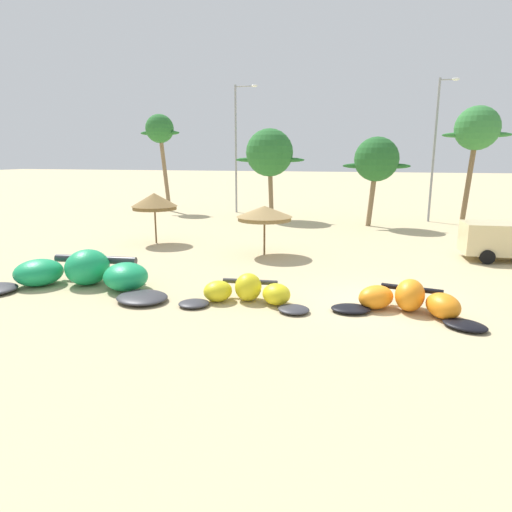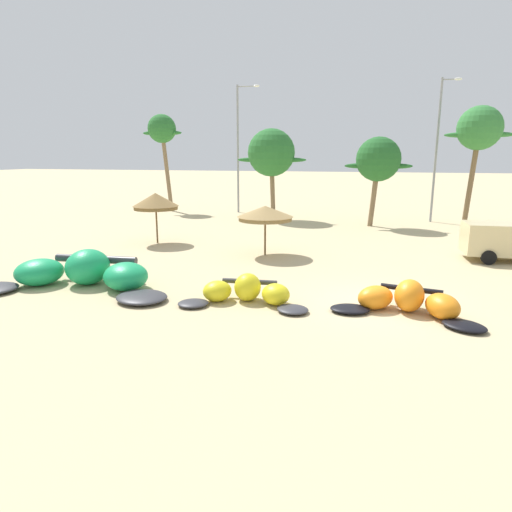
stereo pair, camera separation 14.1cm
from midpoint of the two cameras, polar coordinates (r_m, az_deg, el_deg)
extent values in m
plane|color=#C6B284|center=(16.23, 15.67, -5.95)|extent=(260.00, 260.00, 0.00)
ellipsoid|color=#199E5B|center=(19.77, -25.62, -1.85)|extent=(2.38, 2.46, 1.05)
ellipsoid|color=#199E5B|center=(19.11, -20.38, -1.29)|extent=(1.82, 2.01, 1.41)
ellipsoid|color=#199E5B|center=(17.90, -15.99, -2.49)|extent=(2.48, 2.51, 1.05)
ellipsoid|color=#333338|center=(16.45, -14.07, -5.09)|extent=(2.24, 2.10, 0.28)
cylinder|color=#333338|center=(19.62, -19.47, -0.39)|extent=(3.54, 0.62, 0.32)
cube|color=#333338|center=(18.95, -20.67, -1.42)|extent=(1.34, 0.78, 0.04)
ellipsoid|color=#333338|center=(15.59, -7.72, -5.98)|extent=(1.36, 1.30, 0.20)
ellipsoid|color=yellow|center=(15.95, -4.69, -4.46)|extent=(1.35, 1.39, 0.73)
ellipsoid|color=yellow|center=(15.93, -0.82, -3.96)|extent=(1.03, 1.13, 0.99)
ellipsoid|color=yellow|center=(15.55, 2.78, -4.88)|extent=(1.40, 1.42, 0.73)
ellipsoid|color=#333338|center=(14.91, 4.96, -6.77)|extent=(1.27, 1.19, 0.20)
cylinder|color=#333338|center=(16.25, -0.56, -3.28)|extent=(2.01, 0.34, 0.18)
cube|color=#333338|center=(15.83, -0.89, -4.07)|extent=(0.76, 0.44, 0.04)
ellipsoid|color=black|center=(15.22, 12.12, -6.58)|extent=(1.44, 1.15, 0.21)
ellipsoid|color=orange|center=(15.65, 15.17, -5.10)|extent=(1.60, 1.59, 0.79)
ellipsoid|color=orange|center=(15.73, 19.14, -4.76)|extent=(1.18, 1.46, 1.06)
ellipsoid|color=orange|center=(15.45, 22.85, -5.91)|extent=(1.40, 1.58, 0.79)
ellipsoid|color=black|center=(14.87, 25.19, -8.01)|extent=(1.61, 1.48, 0.21)
cylinder|color=black|center=(16.14, 19.36, -4.00)|extent=(2.01, 0.55, 0.18)
cube|color=black|center=(15.60, 19.08, -4.89)|extent=(0.81, 0.60, 0.04)
cylinder|color=brown|center=(26.89, -12.35, 3.90)|extent=(0.10, 0.10, 2.18)
cone|color=olive|center=(26.72, -12.50, 7.02)|extent=(2.64, 2.64, 0.76)
cylinder|color=brown|center=(26.77, -12.45, 5.99)|extent=(2.51, 2.51, 0.20)
cylinder|color=brown|center=(23.09, 1.34, 2.55)|extent=(0.10, 0.10, 2.00)
cone|color=#9E7F4C|center=(22.90, 1.35, 5.70)|extent=(2.86, 2.86, 0.56)
cylinder|color=olive|center=(22.95, 1.35, 4.76)|extent=(2.72, 2.72, 0.20)
cube|color=black|center=(24.69, 27.63, 2.60)|extent=(1.34, 2.00, 0.56)
cylinder|color=black|center=(23.88, 27.60, -0.17)|extent=(0.69, 0.28, 0.68)
cylinder|color=black|center=(25.75, 26.46, 0.78)|extent=(0.69, 0.28, 0.68)
cylinder|color=#7F6647|center=(42.64, -11.15, 10.62)|extent=(1.00, 0.36, 7.41)
sphere|color=#286B2D|center=(42.83, -11.77, 15.56)|extent=(2.54, 2.54, 2.54)
ellipsoid|color=#286B2D|center=(43.27, -12.99, 14.96)|extent=(1.78, 0.50, 0.36)
ellipsoid|color=#286B2D|center=(42.37, -10.48, 15.13)|extent=(1.78, 0.50, 0.36)
cylinder|color=#7F6647|center=(36.51, 2.21, 8.85)|extent=(0.57, 0.36, 5.28)
sphere|color=#286B2D|center=(36.45, 2.08, 12.99)|extent=(3.74, 3.74, 3.74)
ellipsoid|color=#286B2D|center=(36.82, -0.25, 12.12)|extent=(2.62, 0.50, 0.36)
ellipsoid|color=#286B2D|center=(36.15, 4.43, 12.08)|extent=(2.62, 0.50, 0.36)
cylinder|color=#7F6647|center=(33.71, 14.88, 7.72)|extent=(0.70, 0.36, 4.80)
sphere|color=#236028|center=(33.60, 15.40, 11.77)|extent=(3.13, 3.13, 3.13)
ellipsoid|color=#236028|center=(33.63, 13.18, 11.09)|extent=(2.19, 0.50, 0.36)
ellipsoid|color=#236028|center=(33.63, 17.53, 10.84)|extent=(2.19, 0.50, 0.36)
cylinder|color=brown|center=(36.18, 25.79, 8.91)|extent=(0.75, 0.36, 6.93)
sphere|color=#337A38|center=(36.23, 26.64, 14.33)|extent=(3.07, 3.07, 3.07)
ellipsoid|color=#337A38|center=(36.00, 24.60, 13.80)|extent=(2.15, 0.50, 0.36)
ellipsoid|color=#337A38|center=(36.45, 28.51, 13.40)|extent=(2.15, 0.50, 0.36)
cylinder|color=gray|center=(40.72, -2.21, 13.26)|extent=(0.18, 0.18, 10.96)
cylinder|color=gray|center=(40.89, -1.07, 20.76)|extent=(1.69, 0.10, 0.10)
ellipsoid|color=silver|center=(40.66, 0.16, 20.81)|extent=(0.56, 0.24, 0.20)
cylinder|color=gray|center=(37.34, 22.01, 12.16)|extent=(0.18, 0.18, 10.61)
cylinder|color=gray|center=(37.79, 23.55, 19.90)|extent=(1.07, 0.10, 0.10)
ellipsoid|color=silver|center=(37.86, 24.40, 19.81)|extent=(0.56, 0.24, 0.20)
camera|label=1|loc=(0.07, -89.78, 0.05)|focal=31.49mm
camera|label=2|loc=(0.07, 90.22, -0.05)|focal=31.49mm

